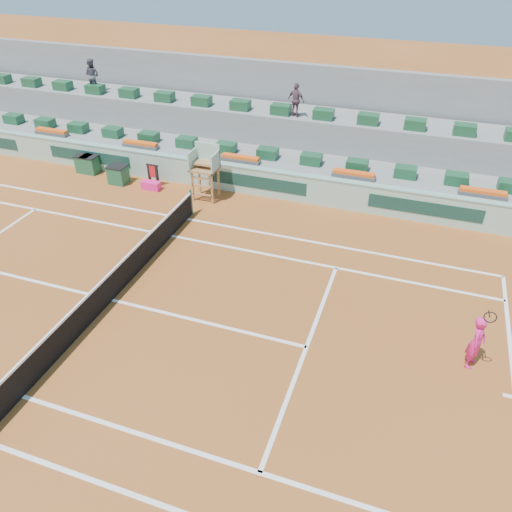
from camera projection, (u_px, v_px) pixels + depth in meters
The scene contains 19 objects.
ground at pixel (112, 300), 15.94m from camera, with size 90.00×90.00×0.00m, color #944A1C.
seating_tier_lower at pixel (234, 157), 23.95m from camera, with size 36.00×4.00×1.20m, color gray.
seating_tier_upper at pixel (245, 132), 24.81m from camera, with size 36.00×2.40×2.60m, color gray.
stadium_back_wall at pixel (256, 104), 25.55m from camera, with size 36.00×0.40×4.40m, color gray.
player_bag at pixel (151, 185), 22.34m from camera, with size 0.85×0.38×0.38m, color #FF2184.
spectator_left at pixel (92, 75), 25.58m from camera, with size 0.80×0.63×1.65m, color #51505D.
spectator_mid at pixel (296, 100), 22.36m from camera, with size 0.87×0.36×1.49m, color #6C4855.
court_lines at pixel (112, 300), 15.94m from camera, with size 23.89×11.09×0.01m.
tennis_net at pixel (110, 287), 15.64m from camera, with size 0.10×11.97×1.10m.
advertising_hoarding at pixel (216, 175), 22.21m from camera, with size 36.00×0.34×1.26m.
umpire_chair at pixel (205, 165), 20.92m from camera, with size 1.10×0.90×2.40m.
seat_row_lower at pixel (226, 148), 22.79m from camera, with size 32.90×0.60×0.44m.
seat_row_upper at pixel (240, 105), 23.49m from camera, with size 32.90×0.60×0.44m.
flower_planters at pixel (189, 152), 22.62m from camera, with size 26.80×0.36×0.28m.
drink_cooler_a at pixel (118, 174), 22.74m from camera, with size 0.83×0.72×0.84m.
drink_cooler_b at pixel (90, 164), 23.66m from camera, with size 0.74×0.64×0.84m.
drink_cooler_c at pixel (85, 164), 23.75m from camera, with size 0.74×0.64×0.84m.
towel_rack at pixel (153, 173), 22.41m from camera, with size 0.59×0.10×1.03m.
tennis_player at pixel (477, 342), 13.19m from camera, with size 0.53×0.90×2.28m.
Camera 1 is at (8.43, -10.17, 10.13)m, focal length 35.00 mm.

